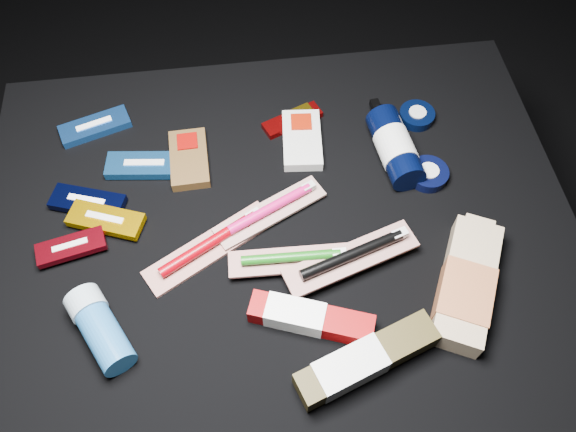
{
  "coord_description": "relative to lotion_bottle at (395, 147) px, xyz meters",
  "views": [
    {
      "loc": [
        -0.04,
        -0.46,
        1.2
      ],
      "look_at": [
        0.01,
        0.01,
        0.42
      ],
      "focal_mm": 35.0,
      "sensor_mm": 36.0,
      "label": 1
    }
  ],
  "objects": [
    {
      "name": "ground",
      "position": [
        -0.22,
        -0.12,
        -0.43
      ],
      "size": [
        3.0,
        3.0,
        0.0
      ],
      "primitive_type": "plane",
      "color": "black",
      "rests_on": "ground"
    },
    {
      "name": "cloth_table",
      "position": [
        -0.22,
        -0.12,
        -0.23
      ],
      "size": [
        0.98,
        0.78,
        0.4
      ],
      "primitive_type": "cube",
      "color": "black",
      "rests_on": "ground"
    },
    {
      "name": "luna_bar_0",
      "position": [
        -0.53,
        0.13,
        -0.02
      ],
      "size": [
        0.13,
        0.08,
        0.02
      ],
      "rotation": [
        0.0,
        0.0,
        0.31
      ],
      "color": "#1A4992",
      "rests_on": "cloth_table"
    },
    {
      "name": "luna_bar_1",
      "position": [
        -0.43,
        0.03,
        -0.02
      ],
      "size": [
        0.14,
        0.07,
        0.02
      ],
      "rotation": [
        0.0,
        0.0,
        -0.12
      ],
      "color": "#1C5CA1",
      "rests_on": "cloth_table"
    },
    {
      "name": "luna_bar_2",
      "position": [
        -0.53,
        -0.04,
        -0.02
      ],
      "size": [
        0.13,
        0.08,
        0.02
      ],
      "rotation": [
        0.0,
        0.0,
        -0.33
      ],
      "color": "black",
      "rests_on": "cloth_table"
    },
    {
      "name": "luna_bar_3",
      "position": [
        -0.5,
        -0.08,
        -0.02
      ],
      "size": [
        0.13,
        0.09,
        0.02
      ],
      "rotation": [
        0.0,
        0.0,
        -0.37
      ],
      "color": "#E0A100",
      "rests_on": "cloth_table"
    },
    {
      "name": "luna_bar_4",
      "position": [
        -0.55,
        -0.12,
        -0.01
      ],
      "size": [
        0.11,
        0.06,
        0.01
      ],
      "rotation": [
        0.0,
        0.0,
        0.22
      ],
      "color": "maroon",
      "rests_on": "cloth_table"
    },
    {
      "name": "clif_bar_0",
      "position": [
        -0.36,
        0.04,
        -0.02
      ],
      "size": [
        0.07,
        0.12,
        0.02
      ],
      "rotation": [
        0.0,
        0.0,
        0.03
      ],
      "color": "#4C3317",
      "rests_on": "cloth_table"
    },
    {
      "name": "clif_bar_1",
      "position": [
        -0.15,
        0.06,
        -0.02
      ],
      "size": [
        0.08,
        0.13,
        0.02
      ],
      "rotation": [
        0.0,
        0.0,
        -0.09
      ],
      "color": "silver",
      "rests_on": "cloth_table"
    },
    {
      "name": "power_bar",
      "position": [
        -0.16,
        0.11,
        -0.02
      ],
      "size": [
        0.12,
        0.07,
        0.01
      ],
      "rotation": [
        0.0,
        0.0,
        0.4
      ],
      "color": "#6E0606",
      "rests_on": "cloth_table"
    },
    {
      "name": "lotion_bottle",
      "position": [
        0.0,
        0.0,
        0.0
      ],
      "size": [
        0.08,
        0.19,
        0.06
      ],
      "rotation": [
        0.0,
        0.0,
        0.12
      ],
      "color": "black",
      "rests_on": "cloth_table"
    },
    {
      "name": "cream_tin_upper",
      "position": [
        0.06,
        0.08,
        -0.02
      ],
      "size": [
        0.06,
        0.06,
        0.02
      ],
      "rotation": [
        0.0,
        0.0,
        -0.31
      ],
      "color": "black",
      "rests_on": "cloth_table"
    },
    {
      "name": "cream_tin_lower",
      "position": [
        0.05,
        -0.05,
        -0.02
      ],
      "size": [
        0.07,
        0.07,
        0.02
      ],
      "rotation": [
        0.0,
        0.0,
        -0.29
      ],
      "color": "black",
      "rests_on": "cloth_table"
    },
    {
      "name": "bodywash_bottle",
      "position": [
        0.05,
        -0.27,
        -0.01
      ],
      "size": [
        0.16,
        0.22,
        0.05
      ],
      "rotation": [
        0.0,
        0.0,
        -0.46
      ],
      "color": "tan",
      "rests_on": "cloth_table"
    },
    {
      "name": "deodorant_stick",
      "position": [
        -0.49,
        -0.27,
        -0.0
      ],
      "size": [
        0.11,
        0.14,
        0.05
      ],
      "rotation": [
        0.0,
        0.0,
        0.5
      ],
      "color": "#205B93",
      "rests_on": "cloth_table"
    },
    {
      "name": "toothbrush_pack_0",
      "position": [
        -0.33,
        -0.14,
        -0.02
      ],
      "size": [
        0.22,
        0.15,
        0.02
      ],
      "rotation": [
        0.0,
        0.0,
        0.51
      ],
      "color": "#BEB5B1",
      "rests_on": "cloth_table"
    },
    {
      "name": "toothbrush_pack_1",
      "position": [
        -0.23,
        -0.09,
        -0.01
      ],
      "size": [
        0.2,
        0.13,
        0.02
      ],
      "rotation": [
        0.0,
        0.0,
        0.45
      ],
      "color": "silver",
      "rests_on": "cloth_table"
    },
    {
      "name": "toothbrush_pack_2",
      "position": [
        -0.2,
        -0.19,
        -0.01
      ],
      "size": [
        0.2,
        0.05,
        0.02
      ],
      "rotation": [
        0.0,
        0.0,
        -0.04
      ],
      "color": "beige",
      "rests_on": "cloth_table"
    },
    {
      "name": "toothbrush_pack_3",
      "position": [
        -0.11,
        -0.2,
        -0.0
      ],
      "size": [
        0.22,
        0.11,
        0.02
      ],
      "rotation": [
        0.0,
        0.0,
        0.3
      ],
      "color": "beige",
      "rests_on": "cloth_table"
    },
    {
      "name": "toothpaste_carton_red",
      "position": [
        -0.2,
        -0.28,
        -0.01
      ],
      "size": [
        0.19,
        0.1,
        0.04
      ],
      "rotation": [
        0.0,
        0.0,
        -0.35
      ],
      "color": "#8C0406",
      "rests_on": "cloth_table"
    },
    {
      "name": "toothpaste_carton_green",
      "position": [
        -0.13,
        -0.36,
        -0.0
      ],
      "size": [
        0.21,
        0.11,
        0.04
      ],
      "rotation": [
        0.0,
        0.0,
        0.34
      ],
      "color": "#362E12",
      "rests_on": "cloth_table"
    }
  ]
}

